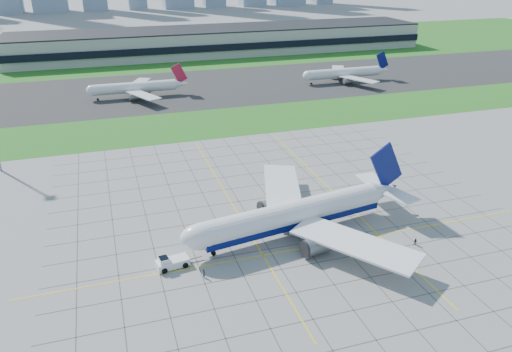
% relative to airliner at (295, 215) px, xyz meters
% --- Properties ---
extents(ground, '(1400.00, 1400.00, 0.00)m').
position_rel_airliner_xyz_m(ground, '(0.27, -4.50, -4.98)').
color(ground, '#999994').
rests_on(ground, ground).
extents(grass_median, '(700.00, 35.00, 0.04)m').
position_rel_airliner_xyz_m(grass_median, '(0.27, 85.50, -4.96)').
color(grass_median, '#266E1F').
rests_on(grass_median, ground).
extents(asphalt_taxiway, '(700.00, 75.00, 0.04)m').
position_rel_airliner_xyz_m(asphalt_taxiway, '(0.27, 140.50, -4.95)').
color(asphalt_taxiway, '#383838').
rests_on(asphalt_taxiway, ground).
extents(grass_far, '(700.00, 145.00, 0.04)m').
position_rel_airliner_xyz_m(grass_far, '(0.27, 250.50, -4.96)').
color(grass_far, '#266E1F').
rests_on(grass_far, ground).
extents(apron_markings, '(120.00, 130.00, 0.03)m').
position_rel_airliner_xyz_m(apron_markings, '(0.70, 6.59, -4.97)').
color(apron_markings, '#474744').
rests_on(apron_markings, ground).
extents(terminal, '(260.00, 43.00, 15.80)m').
position_rel_airliner_xyz_m(terminal, '(40.27, 225.37, 2.91)').
color(terminal, '#B7B7B2').
rests_on(terminal, ground).
extents(airliner, '(57.59, 57.92, 18.21)m').
position_rel_airliner_xyz_m(airliner, '(0.00, 0.00, 0.00)').
color(airliner, white).
rests_on(airliner, ground).
extents(pushback_tug, '(9.86, 4.27, 2.71)m').
position_rel_airliner_xyz_m(pushback_tug, '(-29.15, -4.81, -3.78)').
color(pushback_tug, white).
rests_on(pushback_tug, ground).
extents(crew_near, '(0.52, 0.74, 1.91)m').
position_rel_airliner_xyz_m(crew_near, '(-23.45, -10.45, -4.03)').
color(crew_near, black).
rests_on(crew_near, ground).
extents(crew_far, '(1.04, 0.99, 1.69)m').
position_rel_airliner_xyz_m(crew_far, '(23.74, -12.84, -4.13)').
color(crew_far, black).
rests_on(crew_far, ground).
extents(distant_jet_1, '(42.15, 42.66, 14.08)m').
position_rel_airliner_xyz_m(distant_jet_1, '(-23.31, 131.92, -0.49)').
color(distant_jet_1, white).
rests_on(distant_jet_1, ground).
extents(distant_jet_2, '(44.48, 42.66, 14.08)m').
position_rel_airliner_xyz_m(distant_jet_2, '(78.39, 129.91, -0.49)').
color(distant_jet_2, white).
rests_on(distant_jet_2, ground).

